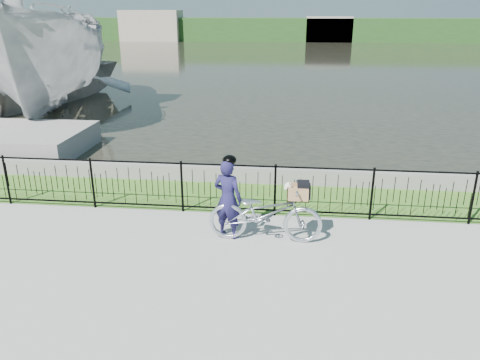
# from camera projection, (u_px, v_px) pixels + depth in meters

# --- Properties ---
(ground) EXTENTS (120.00, 120.00, 0.00)m
(ground) POSITION_uv_depth(u_px,v_px,m) (217.00, 248.00, 8.65)
(ground) COLOR gray
(ground) RESTS_ON ground
(grass_strip) EXTENTS (60.00, 2.00, 0.01)m
(grass_strip) POSITION_uv_depth(u_px,v_px,m) (234.00, 196.00, 11.08)
(grass_strip) COLOR #3F6C22
(grass_strip) RESTS_ON ground
(water) EXTENTS (120.00, 120.00, 0.00)m
(water) POSITION_uv_depth(u_px,v_px,m) (277.00, 61.00, 39.45)
(water) COLOR #27271D
(water) RESTS_ON ground
(quay_wall) EXTENTS (60.00, 0.30, 0.40)m
(quay_wall) POSITION_uv_depth(u_px,v_px,m) (238.00, 174.00, 11.94)
(quay_wall) COLOR gray
(quay_wall) RESTS_ON ground
(fence) EXTENTS (14.00, 0.06, 1.15)m
(fence) POSITION_uv_depth(u_px,v_px,m) (228.00, 189.00, 9.95)
(fence) COLOR black
(fence) RESTS_ON ground
(far_treeline) EXTENTS (120.00, 6.00, 3.00)m
(far_treeline) POSITION_uv_depth(u_px,v_px,m) (284.00, 29.00, 64.14)
(far_treeline) COLOR #24481B
(far_treeline) RESTS_ON ground
(far_building_left) EXTENTS (8.00, 4.00, 4.00)m
(far_building_left) POSITION_uv_depth(u_px,v_px,m) (152.00, 26.00, 63.91)
(far_building_left) COLOR gray
(far_building_left) RESTS_ON ground
(far_building_right) EXTENTS (6.00, 3.00, 3.20)m
(far_building_right) POSITION_uv_depth(u_px,v_px,m) (329.00, 29.00, 62.10)
(far_building_right) COLOR gray
(far_building_right) RESTS_ON ground
(bicycle_rig) EXTENTS (2.14, 0.75, 1.22)m
(bicycle_rig) POSITION_uv_depth(u_px,v_px,m) (266.00, 213.00, 8.78)
(bicycle_rig) COLOR silver
(bicycle_rig) RESTS_ON ground
(cyclist) EXTENTS (0.67, 0.55, 1.65)m
(cyclist) POSITION_uv_depth(u_px,v_px,m) (228.00, 197.00, 8.85)
(cyclist) COLOR #19163D
(cyclist) RESTS_ON ground
(boat_near) EXTENTS (7.40, 12.33, 6.27)m
(boat_near) POSITION_uv_depth(u_px,v_px,m) (49.00, 58.00, 18.68)
(boat_near) COLOR #B9B9B8
(boat_near) RESTS_ON water
(boat_far) EXTENTS (11.77, 13.85, 2.43)m
(boat_far) POSITION_uv_depth(u_px,v_px,m) (1.00, 79.00, 20.98)
(boat_far) COLOR #B9B9B8
(boat_far) RESTS_ON water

